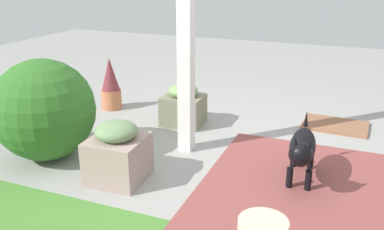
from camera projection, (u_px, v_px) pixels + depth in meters
ground_plane at (218, 159)px, 3.62m from camera, size 12.00×12.00×0.00m
brick_path at (319, 217)px, 2.78m from camera, size 1.80×2.40×0.02m
porch_pillar at (186, 8)px, 3.39m from camera, size 0.12×0.12×2.52m
stone_planter_nearest at (183, 106)px, 4.36m from camera, size 0.43×0.38×0.44m
stone_planter_mid at (118, 153)px, 3.22m from camera, size 0.43×0.44×0.48m
round_shrub at (44, 110)px, 3.53m from camera, size 0.87×0.87×0.87m
terracotta_pot_spiky at (111, 85)px, 4.81m from camera, size 0.23×0.23×0.60m
dog at (302, 148)px, 3.14m from camera, size 0.24×0.72×0.49m
doormat at (335, 125)px, 4.35m from camera, size 0.67×0.49×0.03m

